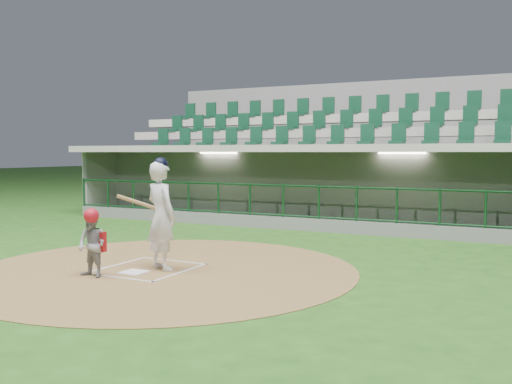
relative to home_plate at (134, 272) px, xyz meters
The scene contains 8 objects.
ground 0.70m from the home_plate, 90.00° to the left, with size 120.00×120.00×0.00m, color #1F4C15.
dirt_circle 0.58m from the home_plate, 59.04° to the left, with size 7.20×7.20×0.01m, color brown.
home_plate is the anchor object (origin of this frame).
batter_box_chalk 0.40m from the home_plate, 90.00° to the left, with size 1.55×1.80×0.01m.
dugout_structure 8.58m from the home_plate, 89.41° to the left, with size 16.40×3.70×3.00m.
seating_deck 11.69m from the home_plate, 90.00° to the left, with size 17.00×6.72×5.15m.
batter 1.16m from the home_plate, 61.57° to the left, with size 0.97×1.00×2.09m.
catcher 0.94m from the home_plate, 125.67° to the right, with size 0.58×0.47×1.21m.
Camera 1 is at (6.56, -8.81, 2.19)m, focal length 40.00 mm.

